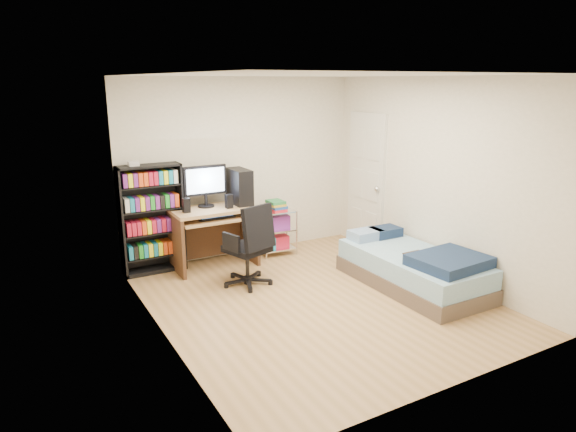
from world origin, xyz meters
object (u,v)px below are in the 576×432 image
media_shelf (152,218)px  computer_desk (219,212)px  office_chair (250,259)px  bed (414,268)px

media_shelf → computer_desk: media_shelf is taller
media_shelf → computer_desk: size_ratio=1.08×
computer_desk → office_chair: size_ratio=1.33×
office_chair → computer_desk: bearing=74.7°
computer_desk → office_chair: 0.97m
computer_desk → bed: computer_desk is taller
media_shelf → bed: media_shelf is taller
computer_desk → bed: (1.74, -1.92, -0.50)m
bed → computer_desk: bearing=132.3°
media_shelf → office_chair: 1.43m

